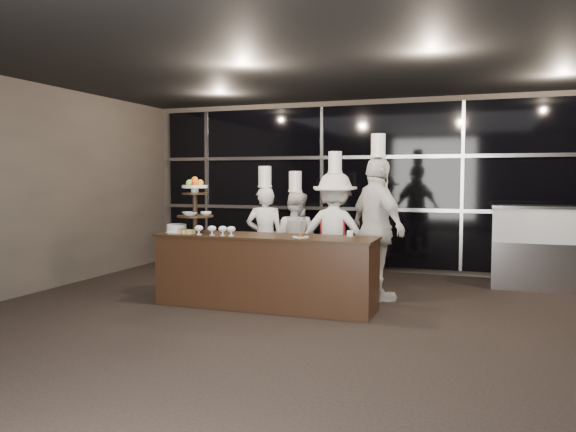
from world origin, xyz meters
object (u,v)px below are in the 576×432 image
(chef_b, at_px, (295,239))
(display_stand, at_px, (195,201))
(chef_a, at_px, (265,236))
(display_case, at_px, (545,243))
(chef_d, at_px, (377,228))
(layer_cake, at_px, (177,228))
(chef_c, at_px, (335,233))
(buffet_counter, at_px, (265,271))

(chef_b, bearing_deg, display_stand, -126.49)
(chef_a, relative_size, chef_b, 1.04)
(display_case, distance_m, chef_d, 2.75)
(display_stand, bearing_deg, display_case, 28.92)
(layer_cake, xyz_separation_m, chef_a, (0.83, 1.10, -0.18))
(chef_a, bearing_deg, display_case, 19.99)
(layer_cake, distance_m, chef_a, 1.39)
(chef_c, xyz_separation_m, chef_d, (0.66, -0.27, 0.11))
(display_stand, distance_m, chef_a, 1.32)
(chef_a, bearing_deg, layer_cake, -126.90)
(display_case, xyz_separation_m, chef_b, (-3.50, -1.17, 0.05))
(display_case, bearing_deg, chef_d, -143.43)
(display_case, relative_size, chef_d, 0.67)
(chef_a, xyz_separation_m, chef_d, (1.70, -0.21, 0.18))
(chef_b, bearing_deg, chef_a, -147.47)
(display_stand, height_order, chef_d, chef_d)
(chef_c, bearing_deg, chef_d, -22.29)
(display_stand, bearing_deg, chef_d, 20.30)
(layer_cake, relative_size, chef_c, 0.15)
(buffet_counter, xyz_separation_m, chef_d, (1.27, 0.84, 0.51))
(layer_cake, relative_size, chef_b, 0.17)
(display_stand, bearing_deg, chef_a, 61.37)
(display_stand, xyz_separation_m, chef_b, (0.96, 1.30, -0.60))
(display_case, height_order, chef_a, chef_a)
(layer_cake, distance_m, display_case, 5.35)
(chef_a, bearing_deg, display_stand, -118.63)
(chef_b, bearing_deg, layer_cake, -131.99)
(display_stand, distance_m, layer_cake, 0.45)
(buffet_counter, xyz_separation_m, chef_c, (0.62, 1.11, 0.40))
(display_case, height_order, chef_c, chef_c)
(display_stand, xyz_separation_m, chef_d, (2.27, 0.84, -0.36))
(layer_cake, distance_m, chef_c, 2.20)
(display_case, height_order, chef_b, chef_b)
(display_stand, distance_m, display_case, 5.14)
(layer_cake, xyz_separation_m, chef_b, (1.21, 1.35, -0.23))
(layer_cake, distance_m, chef_d, 2.68)
(chef_b, relative_size, chef_d, 0.78)
(display_case, bearing_deg, chef_a, -160.01)
(buffet_counter, distance_m, chef_a, 1.18)
(display_case, distance_m, chef_a, 4.14)
(display_stand, distance_m, chef_d, 2.45)
(display_stand, relative_size, display_case, 0.50)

